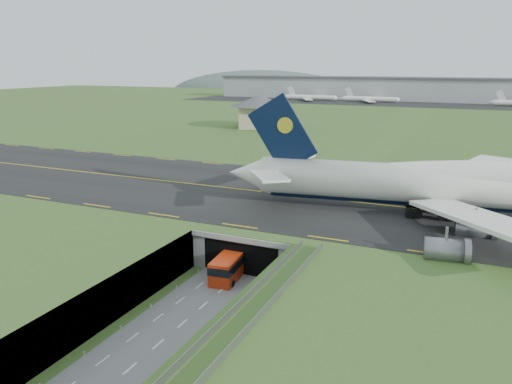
% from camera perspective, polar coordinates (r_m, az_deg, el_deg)
% --- Properties ---
extents(ground, '(900.00, 900.00, 0.00)m').
position_cam_1_polar(ground, '(68.64, -4.76, -11.91)').
color(ground, '#3C5A24').
rests_on(ground, ground).
extents(airfield_deck, '(800.00, 800.00, 6.00)m').
position_cam_1_polar(airfield_deck, '(67.36, -4.81, -9.62)').
color(airfield_deck, gray).
rests_on(airfield_deck, ground).
extents(trench_road, '(12.00, 75.00, 0.20)m').
position_cam_1_polar(trench_road, '(62.90, -8.14, -14.53)').
color(trench_road, slate).
rests_on(trench_road, ground).
extents(taxiway, '(800.00, 44.00, 0.18)m').
position_cam_1_polar(taxiway, '(94.91, 4.77, -0.44)').
color(taxiway, black).
rests_on(taxiway, airfield_deck).
extents(tunnel_portal, '(17.00, 22.30, 6.00)m').
position_cam_1_polar(tunnel_portal, '(81.19, 0.88, -5.03)').
color(tunnel_portal, gray).
rests_on(tunnel_portal, ground).
extents(guideway, '(3.00, 53.00, 7.05)m').
position_cam_1_polar(guideway, '(46.79, -4.28, -18.05)').
color(guideway, '#A8A8A3').
rests_on(guideway, ground).
extents(jumbo_jet, '(94.72, 60.48, 20.19)m').
position_cam_1_polar(jumbo_jet, '(88.34, 27.06, 0.44)').
color(jumbo_jet, white).
rests_on(jumbo_jet, ground).
extents(shuttle_tram, '(4.13, 8.97, 3.51)m').
position_cam_1_polar(shuttle_tram, '(73.30, -3.04, -8.45)').
color(shuttle_tram, '#B72B0C').
rests_on(shuttle_tram, ground).
extents(service_building, '(30.24, 30.24, 12.54)m').
position_cam_1_polar(service_building, '(196.83, 0.40, 9.52)').
color(service_building, tan).
rests_on(service_building, ground).
extents(cargo_terminal, '(320.00, 67.00, 15.60)m').
position_cam_1_polar(cargo_terminal, '(354.76, 19.52, 11.01)').
color(cargo_terminal, '#B2B2B2').
rests_on(cargo_terminal, ground).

